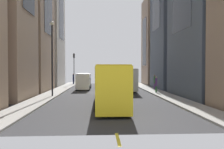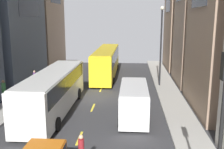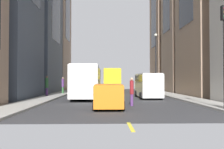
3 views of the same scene
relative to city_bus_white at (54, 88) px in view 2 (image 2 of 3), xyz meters
The scene contains 16 objects.
ground_plane 5.58m from the city_bus_white, 55.16° to the left, with size 40.56×40.56×0.00m, color #333335.
sidewalk_west 6.25m from the city_bus_white, 134.05° to the left, with size 2.35×44.00×0.15m, color #9E9B93.
sidewalk_east 11.12m from the city_bus_white, 22.97° to the left, with size 2.35×44.00×0.15m, color #9E9B93.
lane_stripe_2 5.93m from the city_bus_white, 57.82° to the right, with size 0.16×2.00×0.01m, color yellow.
lane_stripe_3 3.80m from the city_bus_white, 23.17° to the left, with size 0.16×2.00×0.01m, color yellow.
lane_stripe_4 8.11m from the city_bus_white, 67.76° to the left, with size 0.16×2.00×0.01m, color yellow.
lane_stripe_5 13.75m from the city_bus_white, 77.37° to the left, with size 0.16×2.00×0.01m, color yellow.
lane_stripe_6 19.60m from the city_bus_white, 81.23° to the left, with size 0.16×2.00×0.01m, color yellow.
lane_stripe_7 25.53m from the city_bus_white, 83.29° to the left, with size 0.16×2.00×0.01m, color yellow.
city_bus_white is the anchor object (origin of this frame).
streetcar_yellow 14.50m from the city_bus_white, 78.44° to the left, with size 2.70×14.18×3.59m.
delivery_van_white 6.55m from the city_bus_white, ahead, with size 2.25×6.04×2.58m.
pedestrian_crossing_mid 6.88m from the city_bus_white, 123.06° to the left, with size 0.32×0.32×2.14m.
pedestrian_walking_far 4.84m from the city_bus_white, 168.56° to the left, with size 0.36×0.36×2.24m.
traffic_light_near_corner 15.34m from the city_bus_white, 52.02° to the right, with size 0.32×0.44×6.41m.
streetlamp_near 13.46m from the city_bus_white, 43.83° to the left, with size 0.44×0.44×8.67m.
Camera 2 is at (3.31, -24.79, 7.63)m, focal length 42.90 mm.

